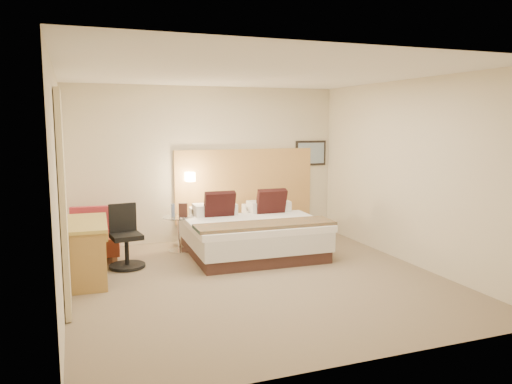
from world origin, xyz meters
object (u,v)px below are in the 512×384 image
object	(u,v)px
lounge_chair	(95,239)
desk	(86,234)
desk_chair	(126,242)
bed	(251,233)
side_table	(179,232)

from	to	relation	value
lounge_chair	desk	distance (m)	1.12
lounge_chair	desk_chair	bearing A→B (deg)	-58.52
bed	lounge_chair	world-z (taller)	bed
lounge_chair	desk	xyz separation A→B (m)	(-0.14, -1.07, 0.31)
side_table	desk_chair	distance (m)	1.08
lounge_chair	side_table	bearing A→B (deg)	-2.08
bed	desk	xyz separation A→B (m)	(-2.50, -0.52, 0.30)
lounge_chair	desk_chair	xyz separation A→B (m)	(0.40, -0.65, 0.06)
lounge_chair	side_table	size ratio (longest dim) A/B	1.37
lounge_chair	desk_chair	distance (m)	0.76
desk	bed	bearing A→B (deg)	11.78
bed	side_table	bearing A→B (deg)	154.56
lounge_chair	desk_chair	world-z (taller)	desk_chair
bed	desk_chair	bearing A→B (deg)	-177.11
bed	side_table	xyz separation A→B (m)	(-1.06, 0.50, -0.00)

